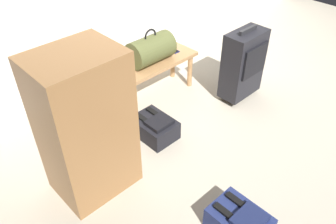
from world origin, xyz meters
name	(u,v)px	position (x,y,z in m)	size (l,w,h in m)	color
ground_plane	(261,113)	(0.00, 0.00, 0.00)	(6.60, 6.60, 0.00)	#B2A893
bench	(150,68)	(-0.59, 0.95, 0.34)	(1.00, 0.36, 0.40)	#A87A4C
duffel_bag_olive	(151,50)	(-0.57, 0.95, 0.53)	(0.44, 0.26, 0.34)	#51562D
cell_phone	(173,50)	(-0.26, 0.97, 0.41)	(0.07, 0.14, 0.01)	#191E4C
suitcase_upright_charcoal	(243,64)	(0.07, 0.32, 0.39)	(0.42, 0.25, 0.75)	black
backpack_navy	(239,222)	(-1.21, -0.63, 0.09)	(0.28, 0.38, 0.21)	navy
backpack_dark	(155,127)	(-0.97, 0.47, 0.09)	(0.28, 0.38, 0.21)	black
side_cabinet	(86,127)	(-1.65, 0.39, 0.55)	(0.56, 0.44, 1.10)	olive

